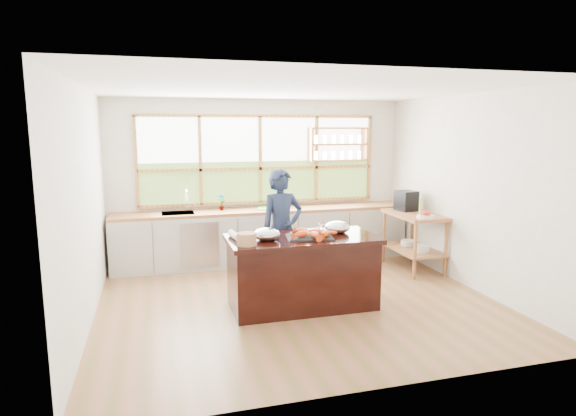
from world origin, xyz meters
name	(u,v)px	position (x,y,z in m)	size (l,w,h in m)	color
ground_plane	(297,301)	(0.00, 0.00, 0.00)	(5.00, 5.00, 0.00)	#955C40
room_shell	(289,164)	(0.02, 0.51, 1.75)	(5.02, 4.52, 2.71)	silver
back_counter	(263,235)	(-0.02, 1.94, 0.45)	(4.90, 0.63, 0.90)	#ADACA3
right_shelf_unit	(414,232)	(2.19, 0.89, 0.60)	(0.62, 1.10, 0.90)	#A15C36
island	(302,272)	(0.00, -0.20, 0.45)	(1.85, 0.90, 0.90)	black
cook	(282,230)	(-0.07, 0.55, 0.84)	(0.61, 0.40, 1.68)	#18223C
potted_plant	(221,202)	(-0.70, 2.00, 1.04)	(0.15, 0.10, 0.28)	slate
cutting_board	(270,208)	(0.09, 1.94, 0.91)	(0.40, 0.30, 0.01)	green
espresso_machine	(406,201)	(2.19, 1.18, 1.06)	(0.28, 0.30, 0.32)	black
wine_bottle	(421,206)	(2.24, 0.80, 1.03)	(0.06, 0.06, 0.26)	#A0BB54
fruit_bowl	(426,215)	(2.14, 0.50, 0.94)	(0.26, 0.26, 0.11)	silver
slate_board	(310,237)	(0.07, -0.26, 0.91)	(0.55, 0.40, 0.02)	black
lobster_pile	(312,233)	(0.09, -0.29, 0.96)	(0.52, 0.48, 0.08)	#DB5C18
mixing_bowl_left	(267,234)	(-0.46, -0.24, 0.97)	(0.32, 0.32, 0.16)	#AFB0B6
mixing_bowl_right	(337,227)	(0.50, -0.09, 0.97)	(0.33, 0.33, 0.16)	#AFB0B6
wine_glass	(321,227)	(0.17, -0.42, 1.06)	(0.08, 0.08, 0.22)	silver
wicker_basket	(247,239)	(-0.74, -0.44, 0.97)	(0.23, 0.23, 0.14)	#A3704C
parchment_roll	(234,235)	(-0.83, -0.06, 0.94)	(0.08, 0.08, 0.30)	white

